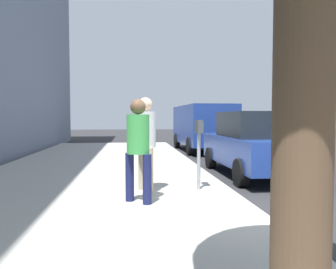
{
  "coord_description": "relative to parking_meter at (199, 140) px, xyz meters",
  "views": [
    {
      "loc": [
        -5.46,
        2.05,
        1.61
      ],
      "look_at": [
        1.81,
        1.23,
        1.24
      ],
      "focal_mm": 35.39,
      "sensor_mm": 36.0,
      "label": 1
    }
  ],
  "objects": [
    {
      "name": "ground_plane",
      "position": [
        -1.1,
        -0.68,
        -1.17
      ],
      "size": [
        80.0,
        80.0,
        0.0
      ],
      "primitive_type": "plane",
      "color": "#2B2B2D",
      "rests_on": "ground"
    },
    {
      "name": "sidewalk_slab",
      "position": [
        -1.1,
        2.32,
        -1.09
      ],
      "size": [
        28.0,
        6.0,
        0.15
      ],
      "primitive_type": "cube",
      "color": "#A8A59E",
      "rests_on": "ground_plane"
    },
    {
      "name": "parking_meter",
      "position": [
        0.0,
        0.0,
        0.0
      ],
      "size": [
        0.36,
        0.12,
        1.41
      ],
      "color": "gray",
      "rests_on": "sidewalk_slab"
    },
    {
      "name": "pedestrian_at_meter",
      "position": [
        -0.06,
        1.08,
        0.09
      ],
      "size": [
        0.53,
        0.4,
        1.86
      ],
      "rotation": [
        0.0,
        0.0,
        -1.25
      ],
      "color": "tan",
      "rests_on": "sidewalk_slab"
    },
    {
      "name": "pedestrian_bystander",
      "position": [
        -0.91,
        1.25,
        0.04
      ],
      "size": [
        0.4,
        0.44,
        1.78
      ],
      "rotation": [
        0.0,
        0.0,
        -0.71
      ],
      "color": "#191E4C",
      "rests_on": "sidewalk_slab"
    },
    {
      "name": "parked_sedan_near",
      "position": [
        2.21,
        -2.03,
        -0.27
      ],
      "size": [
        4.41,
        1.99,
        1.77
      ],
      "color": "navy",
      "rests_on": "ground_plane"
    },
    {
      "name": "parked_van_far",
      "position": [
        9.01,
        -2.03,
        0.09
      ],
      "size": [
        5.25,
        2.23,
        2.18
      ],
      "color": "navy",
      "rests_on": "ground_plane"
    }
  ]
}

